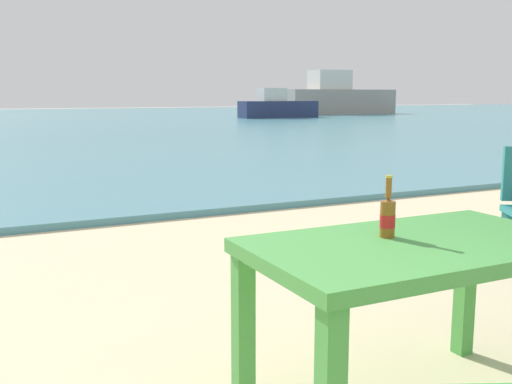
{
  "coord_description": "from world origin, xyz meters",
  "views": [
    {
      "loc": [
        -2.41,
        -1.15,
        1.36
      ],
      "look_at": [
        -0.37,
        3.0,
        0.6
      ],
      "focal_mm": 41.8,
      "sensor_mm": 36.0,
      "label": 1
    }
  ],
  "objects_px": {
    "beer_bottle_amber": "(388,216)",
    "boat_cargo_ship": "(351,103)",
    "boat_fishing_trawler": "(337,98)",
    "picnic_table_green": "(416,266)",
    "boat_barge": "(277,107)"
  },
  "relations": [
    {
      "from": "boat_barge",
      "to": "picnic_table_green",
      "type": "bearing_deg",
      "value": -117.04
    },
    {
      "from": "beer_bottle_amber",
      "to": "picnic_table_green",
      "type": "bearing_deg",
      "value": -56.44
    },
    {
      "from": "beer_bottle_amber",
      "to": "boat_cargo_ship",
      "type": "relative_size",
      "value": 0.06
    },
    {
      "from": "picnic_table_green",
      "to": "boat_cargo_ship",
      "type": "distance_m",
      "value": 46.61
    },
    {
      "from": "picnic_table_green",
      "to": "beer_bottle_amber",
      "type": "relative_size",
      "value": 5.28
    },
    {
      "from": "boat_fishing_trawler",
      "to": "boat_cargo_ship",
      "type": "bearing_deg",
      "value": 49.27
    },
    {
      "from": "picnic_table_green",
      "to": "beer_bottle_amber",
      "type": "bearing_deg",
      "value": 123.56
    },
    {
      "from": "beer_bottle_amber",
      "to": "boat_barge",
      "type": "xyz_separation_m",
      "value": [
        14.05,
        27.27,
        -0.19
      ]
    },
    {
      "from": "boat_fishing_trawler",
      "to": "boat_barge",
      "type": "xyz_separation_m",
      "value": [
        -6.39,
        -3.71,
        -0.43
      ]
    },
    {
      "from": "boat_fishing_trawler",
      "to": "boat_barge",
      "type": "relative_size",
      "value": 1.74
    },
    {
      "from": "beer_bottle_amber",
      "to": "boat_cargo_ship",
      "type": "bearing_deg",
      "value": 55.1
    },
    {
      "from": "boat_fishing_trawler",
      "to": "boat_cargo_ship",
      "type": "height_order",
      "value": "boat_fishing_trawler"
    },
    {
      "from": "picnic_table_green",
      "to": "boat_fishing_trawler",
      "type": "height_order",
      "value": "boat_fishing_trawler"
    },
    {
      "from": "boat_fishing_trawler",
      "to": "boat_cargo_ship",
      "type": "relative_size",
      "value": 1.8
    },
    {
      "from": "beer_bottle_amber",
      "to": "boat_fishing_trawler",
      "type": "xyz_separation_m",
      "value": [
        20.44,
        30.98,
        0.23
      ]
    }
  ]
}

